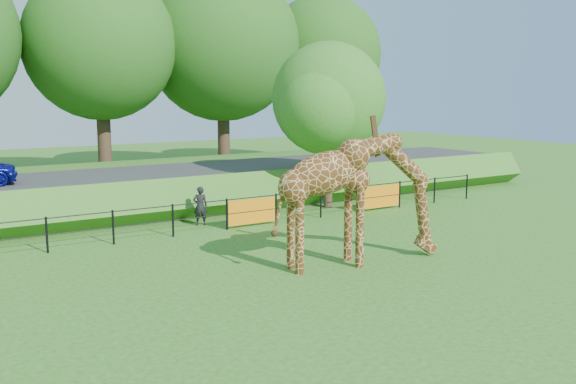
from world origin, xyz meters
The scene contains 8 objects.
ground centered at (0.00, 0.00, 0.00)m, with size 90.00×90.00×0.00m, color #246519.
giraffe centered at (3.08, 2.09, 1.83)m, with size 5.12×0.94×3.66m, color #4E2A10, non-canonical shape.
perimeter_fence centered at (0.00, 8.00, 0.55)m, with size 28.07×0.10×1.10m, color black, non-canonical shape.
embankment centered at (0.00, 15.50, 0.65)m, with size 40.00×9.00×1.30m, color #246519.
road centered at (0.00, 14.00, 1.36)m, with size 40.00×5.00×0.12m, color #2B2B2D.
visitor centered at (1.54, 9.19, 0.71)m, with size 0.51×0.34×1.41m, color black.
tree_east centered at (7.60, 9.63, 4.28)m, with size 5.40×4.71×6.76m.
bg_tree_line centered at (1.89, 22.00, 7.19)m, with size 37.30×8.80×11.82m.
Camera 1 is at (-7.96, -11.56, 4.81)m, focal length 40.00 mm.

